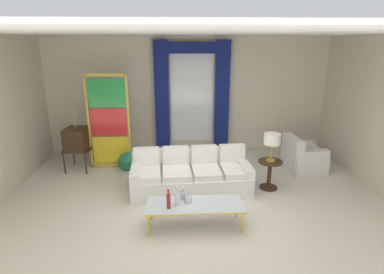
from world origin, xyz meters
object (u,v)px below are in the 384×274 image
Objects in this scene: bottle_crystal_tall at (177,198)px; stained_glass_divider at (109,124)px; peacock_figurine at (127,163)px; table_lamp_brass at (272,140)px; bottle_amber_squat at (169,201)px; armchair_white at (302,158)px; round_side_table at (270,172)px; couch_white_long at (191,175)px; bottle_ruby_flask at (183,195)px; bottle_blue_decanter at (188,198)px; coffee_table at (195,206)px; vintage_tv at (77,139)px.

stained_glass_divider is at bearing 120.19° from bottle_crystal_tall.
peacock_figurine is 3.26m from table_lamp_brass.
bottle_amber_squat is 0.37× the size of armchair_white.
bottle_crystal_tall is 2.59m from peacock_figurine.
round_side_table is at bearing 0.00° from table_lamp_brass.
bottle_crystal_tall is (-0.28, -1.37, 0.23)m from couch_white_long.
round_side_table is at bearing -138.64° from armchair_white.
armchair_white is at bearing 35.73° from bottle_ruby_flask.
bottle_ruby_flask is 0.37× the size of table_lamp_brass.
bottle_crystal_tall is 0.37× the size of armchair_white.
bottle_blue_decanter is 3.12m from stained_glass_divider.
stained_glass_divider is (-1.53, 2.63, 0.52)m from bottle_crystal_tall.
bottle_ruby_flask is (0.10, 0.21, -0.06)m from bottle_crystal_tall.
coffee_table is 1.14× the size of vintage_tv.
bottle_ruby_flask is (-0.19, 0.18, 0.11)m from coffee_table.
vintage_tv reaches higher than bottle_ruby_flask.
bottle_crystal_tall is 1.53× the size of bottle_ruby_flask.
bottle_ruby_flask is 2.10m from round_side_table.
table_lamp_brass reaches higher than couch_white_long.
couch_white_long is 1.53m from bottle_amber_squat.
bottle_blue_decanter is 3.47m from vintage_tv.
coffee_table is 0.16m from bottle_blue_decanter.
stained_glass_divider reaches higher than coffee_table.
vintage_tv is 2.26× the size of round_side_table.
peacock_figurine is at bearing 161.78° from table_lamp_brass.
bottle_blue_decanter is 0.69× the size of bottle_crystal_tall.
bottle_blue_decanter is (-0.10, -1.29, 0.18)m from couch_white_long.
peacock_figurine is at bearing -38.33° from stained_glass_divider.
bottle_blue_decanter is 0.69× the size of bottle_amber_squat.
stained_glass_divider is (0.73, 0.09, 0.33)m from vintage_tv.
bottle_crystal_tall is at bearing -144.76° from table_lamp_brass.
armchair_white is 1.38m from round_side_table.
armchair_white is (2.81, 2.02, -0.19)m from bottle_ruby_flask.
table_lamp_brass reaches higher than bottle_crystal_tall.
bottle_amber_squat is 0.38m from bottle_ruby_flask.
coffee_table is 1.77× the size of armchair_white.
bottle_amber_squat is 0.54× the size of round_side_table.
table_lamp_brass is (-1.03, -0.91, 0.74)m from armchair_white.
coffee_table is at bearing 15.59° from bottle_amber_squat.
peacock_figurine is 3.17m from round_side_table.
coffee_table is 2.15m from table_lamp_brass.
bottle_blue_decanter is 2.60m from peacock_figurine.
coffee_table is (0.00, -1.34, 0.07)m from couch_white_long.
couch_white_long is 2.76m from armchair_white.
table_lamp_brass is (-0.00, 0.00, 0.67)m from round_side_table.
round_side_table is (1.59, 1.29, -0.02)m from coffee_table.
table_lamp_brass is at bearing -16.43° from vintage_tv.
round_side_table is (1.59, -0.05, 0.05)m from couch_white_long.
couch_white_long reaches higher than bottle_amber_squat.
stained_glass_divider is 3.70× the size of round_side_table.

